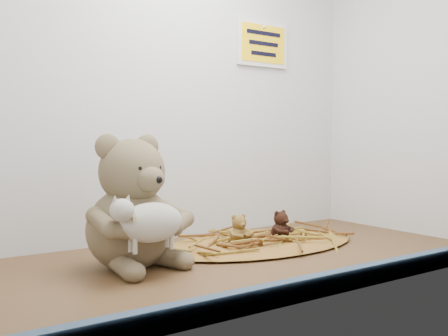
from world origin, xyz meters
TOP-DOWN VIEW (x-y plane):
  - alcove_shell at (0.00, 9.00)cm, footprint 120.40×60.20cm
  - front_rail at (0.00, -28.80)cm, footprint 119.28×2.20cm
  - straw_bed at (13.87, 9.61)cm, footprint 55.34×32.14cm
  - main_teddy at (-22.00, 7.13)cm, footprint 26.81×27.74cm
  - toy_lamb at (-22.00, -2.74)cm, footprint 16.59×10.13cm
  - mini_teddy_tan at (7.98, 10.53)cm, footprint 6.50×6.79cm
  - mini_teddy_brown at (19.76, 8.69)cm, footprint 7.14×7.41cm
  - wall_sign at (30.00, 29.40)cm, footprint 16.00×1.20cm

SIDE VIEW (x-z plane):
  - straw_bed at x=13.87cm, z-range 0.00..1.07cm
  - front_rail at x=0.00cm, z-range 0.00..3.60cm
  - mini_teddy_tan at x=7.98cm, z-range 1.07..8.36cm
  - mini_teddy_brown at x=19.76cm, z-range 1.07..8.62cm
  - toy_lamb at x=-22.00cm, z-range 5.21..15.93cm
  - main_teddy at x=-22.00cm, z-range 0.00..27.55cm
  - alcove_shell at x=0.00cm, z-range -0.20..90.20cm
  - wall_sign at x=30.00cm, z-range 49.50..60.50cm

